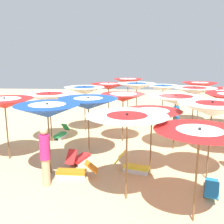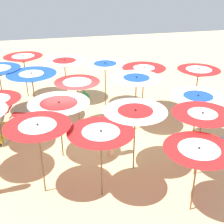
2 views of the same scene
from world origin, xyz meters
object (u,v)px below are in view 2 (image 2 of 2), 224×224
(beach_umbrella_13, at_px, (136,81))
(beach_umbrella_15, at_px, (23,59))
(beach_umbrella_14, at_px, (198,100))
(beach_ball, at_px, (221,140))
(beach_umbrella_8, at_px, (135,115))
(beach_umbrella_4, at_px, (198,153))
(beachgoer_2, at_px, (111,136))
(beach_umbrella_3, at_px, (101,137))
(beach_umbrella_7, at_px, (59,107))
(beach_umbrella_16, at_px, (65,64))
(beach_umbrella_19, at_px, (198,73))
(beach_umbrella_17, at_px, (105,67))
(lounger_4, at_px, (78,98))
(beach_umbrella_9, at_px, (202,118))
(beach_umbrella_12, at_px, (77,86))
(beach_umbrella_11, at_px, (32,78))
(lounger_0, at_px, (4,135))
(beach_umbrella_18, at_px, (144,71))
(beach_umbrella_2, at_px, (38,131))
(lounger_1, at_px, (19,114))

(beach_umbrella_13, bearing_deg, beach_umbrella_15, -136.10)
(beach_umbrella_14, relative_size, beach_ball, 9.21)
(beach_umbrella_8, height_order, beach_ball, beach_umbrella_8)
(beach_umbrella_4, height_order, beachgoer_2, beach_umbrella_4)
(beach_umbrella_3, bearing_deg, beach_umbrella_15, -164.37)
(beach_umbrella_4, xyz_separation_m, beach_umbrella_7, (-3.81, -3.57, 0.08))
(beach_umbrella_16, height_order, beach_umbrella_19, beach_umbrella_19)
(beach_umbrella_17, relative_size, beach_ball, 9.99)
(beach_umbrella_14, height_order, beachgoer_2, beach_umbrella_14)
(beach_umbrella_7, relative_size, beach_umbrella_14, 1.06)
(beach_umbrella_16, height_order, lounger_4, beach_umbrella_16)
(beach_umbrella_9, height_order, beach_umbrella_15, beach_umbrella_9)
(beach_umbrella_12, bearing_deg, beach_umbrella_11, -123.99)
(lounger_4, distance_m, beachgoer_2, 5.65)
(beach_umbrella_7, height_order, lounger_0, beach_umbrella_7)
(beach_umbrella_18, bearing_deg, beach_umbrella_11, -94.44)
(beach_umbrella_11, xyz_separation_m, beach_umbrella_13, (2.00, 4.36, 0.20))
(beach_umbrella_19, xyz_separation_m, beachgoer_2, (2.34, -4.64, -1.38))
(beach_umbrella_2, xyz_separation_m, beach_umbrella_18, (-5.02, 4.97, -0.09))
(beach_umbrella_14, relative_size, lounger_1, 1.72)
(beach_umbrella_8, bearing_deg, beach_umbrella_17, 178.92)
(beach_umbrella_11, distance_m, beachgoer_2, 4.94)
(beach_umbrella_15, relative_size, beach_umbrella_19, 0.95)
(beach_umbrella_7, xyz_separation_m, beach_umbrella_12, (-2.17, 0.92, -0.06))
(beach_umbrella_13, bearing_deg, beach_umbrella_8, -17.53)
(beach_umbrella_17, bearing_deg, beach_umbrella_14, 32.23)
(beachgoer_2, bearing_deg, beach_umbrella_18, -37.42)
(lounger_4, bearing_deg, lounger_1, 39.42)
(beach_umbrella_12, xyz_separation_m, beach_umbrella_18, (-0.89, 3.30, 0.14))
(beach_umbrella_14, relative_size, beach_umbrella_17, 0.92)
(beach_umbrella_12, height_order, beach_umbrella_15, beach_umbrella_15)
(beach_umbrella_17, bearing_deg, beach_umbrella_2, -28.23)
(beach_umbrella_7, distance_m, beach_umbrella_9, 5.01)
(beach_umbrella_3, bearing_deg, beach_umbrella_19, 129.50)
(beach_umbrella_4, xyz_separation_m, beach_ball, (-3.36, 3.01, -1.92))
(beach_umbrella_3, bearing_deg, beach_umbrella_11, -161.08)
(lounger_1, bearing_deg, beach_umbrella_11, 3.62)
(beach_umbrella_12, relative_size, beachgoer_2, 1.32)
(beachgoer_2, bearing_deg, beach_umbrella_7, 74.29)
(beach_umbrella_2, distance_m, beach_ball, 7.79)
(beach_umbrella_13, distance_m, lounger_4, 4.76)
(beach_umbrella_3, distance_m, beachgoer_2, 2.58)
(beach_umbrella_7, bearing_deg, lounger_4, 166.85)
(beach_umbrella_17, xyz_separation_m, beachgoer_2, (4.61, -0.75, -1.24))
(beach_umbrella_2, relative_size, lounger_4, 2.07)
(beach_umbrella_7, height_order, lounger_1, beach_umbrella_7)
(lounger_4, bearing_deg, beach_ball, 147.73)
(beach_umbrella_8, distance_m, beach_umbrella_13, 3.00)
(beach_umbrella_3, height_order, beach_umbrella_18, beach_umbrella_18)
(beach_umbrella_11, bearing_deg, lounger_4, 127.53)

